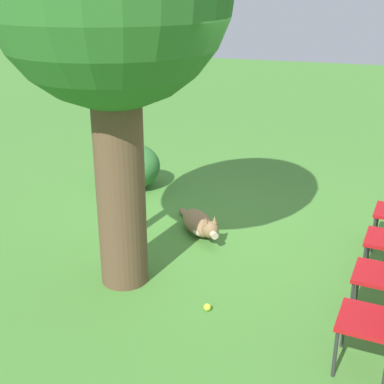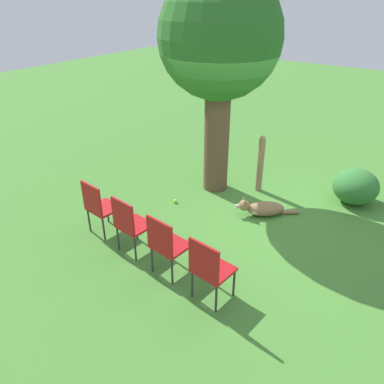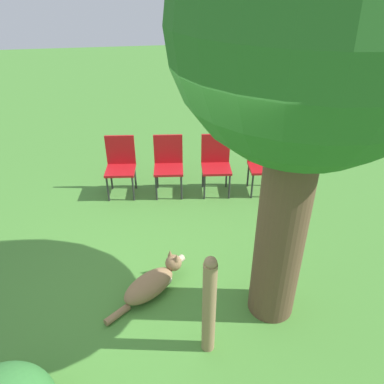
% 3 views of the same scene
% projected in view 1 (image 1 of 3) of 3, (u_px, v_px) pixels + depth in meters
% --- Properties ---
extents(ground_plane, '(30.00, 30.00, 0.00)m').
position_uv_depth(ground_plane, '(186.00, 246.00, 5.98)').
color(ground_plane, '#478433').
extents(dog, '(0.75, 0.92, 0.35)m').
position_uv_depth(dog, '(200.00, 224.00, 6.23)').
color(dog, olive).
rests_on(dog, ground_plane).
extents(fence_post, '(0.12, 0.12, 1.10)m').
position_uv_depth(fence_post, '(119.00, 196.00, 5.89)').
color(fence_post, '#937551').
rests_on(fence_post, ground_plane).
extents(red_chair_3, '(0.47, 0.49, 0.91)m').
position_uv_depth(red_chair_3, '(381.00, 313.00, 3.90)').
color(red_chair_3, '#B21419').
rests_on(red_chair_3, ground_plane).
extents(tennis_ball, '(0.07, 0.07, 0.07)m').
position_uv_depth(tennis_ball, '(207.00, 307.00, 4.81)').
color(tennis_ball, '#CCE033').
rests_on(tennis_ball, ground_plane).
extents(low_shrub, '(0.79, 0.79, 0.63)m').
position_uv_depth(low_shrub, '(132.00, 166.00, 7.57)').
color(low_shrub, '#337533').
rests_on(low_shrub, ground_plane).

